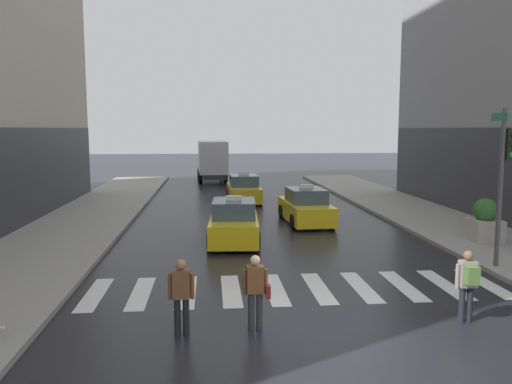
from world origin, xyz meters
name	(u,v)px	position (x,y,z in m)	size (l,w,h in m)	color
ground_plane	(320,332)	(0.00, 0.00, 0.00)	(160.00, 160.00, 0.00)	black
crosswalk_markings	(297,288)	(0.00, 3.00, 0.00)	(11.30, 2.80, 0.01)	silver
traffic_light_pole	(505,165)	(6.52, 4.22, 3.26)	(0.44, 0.84, 4.80)	#47474C
taxi_lead	(234,223)	(-1.43, 9.08, 0.72)	(2.12, 4.63, 1.80)	yellow
taxi_second	(306,207)	(2.07, 12.69, 0.72)	(2.09, 4.61, 1.80)	yellow
taxi_third	(244,190)	(-0.34, 19.80, 0.72)	(1.99, 4.57, 1.80)	gold
box_truck	(212,159)	(-2.16, 31.77, 1.85)	(2.54, 7.62, 3.35)	#2D2D2D
pedestrian_with_backpack	(468,281)	(3.39, 0.23, 0.97)	(0.55, 0.43, 1.65)	black
pedestrian_with_handbag	(256,288)	(-1.37, 0.27, 0.93)	(0.60, 0.24, 1.65)	#333338
pedestrian_plain_coat	(181,292)	(-2.96, 0.07, 0.94)	(0.55, 0.24, 1.65)	black
planter_near_corner	(485,221)	(7.98, 7.71, 0.87)	(1.10, 1.10, 1.60)	#A8A399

